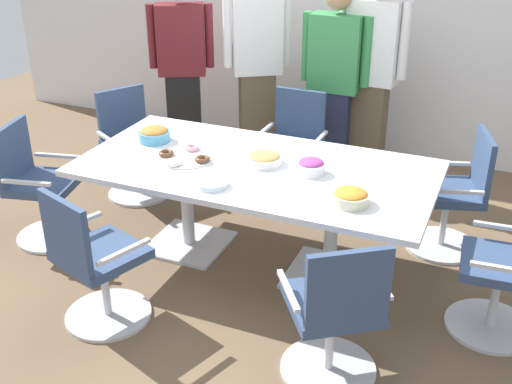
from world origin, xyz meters
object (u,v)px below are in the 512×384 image
Objects in this scene: office_chair_2 at (293,152)px; office_chair_5 at (95,265)px; conference_table at (256,182)px; office_chair_4 at (39,189)px; snack_bowl_chips_orange at (351,197)px; donut_platter at (185,157)px; office_chair_1 at (455,199)px; person_standing_0 at (182,66)px; snack_bowl_pretzels at (154,134)px; snack_bowl_cookies at (264,159)px; person_standing_1 at (257,63)px; person_standing_2 at (334,82)px; snack_bowl_candy_mix at (311,166)px; office_chair_0 at (510,274)px; office_chair_6 at (335,318)px; office_chair_3 at (133,149)px; plate_stack at (212,183)px; person_standing_3 at (371,72)px.

office_chair_2 is 1.00× the size of office_chair_5.
conference_table is 1.67m from office_chair_4.
snack_bowl_chips_orange is 1.25m from donut_platter.
person_standing_0 reaches higher than office_chair_1.
conference_table is at bearing -8.00° from snack_bowl_pretzels.
snack_bowl_cookies is at bearing 153.74° from snack_bowl_chips_orange.
donut_platter reaches higher than conference_table.
person_standing_0 is at bearing 132.42° from conference_table.
person_standing_1 is 1.08× the size of person_standing_2.
person_standing_1 is 8.03× the size of snack_bowl_pretzels.
office_chair_0 is at bearing -7.76° from snack_bowl_candy_mix.
office_chair_6 is (0.98, -2.05, 0.00)m from office_chair_2.
office_chair_3 is 1.60m from snack_bowl_cookies.
snack_bowl_candy_mix is at bearing 65.93° from office_chair_5.
office_chair_2 is at bearing 121.64° from snack_bowl_chips_orange.
office_chair_6 is at bearing 106.28° from person_standing_0.
snack_bowl_candy_mix reaches higher than plate_stack.
office_chair_1 is at bearing 15.98° from snack_bowl_pretzels.
office_chair_1 is at bearing 136.98° from person_standing_0.
snack_bowl_chips_orange is (2.37, 0.03, 0.39)m from office_chair_4.
office_chair_5 is at bearing 147.69° from office_chair_6.
snack_bowl_chips_orange is 0.88m from plate_stack.
office_chair_5 is at bearing -121.46° from snack_bowl_cookies.
person_standing_2 reaches higher than donut_platter.
person_standing_3 reaches higher than snack_bowl_pretzels.
snack_bowl_candy_mix is at bearing 113.71° from person_standing_0.
snack_bowl_pretzels reaches higher than snack_bowl_cookies.
office_chair_2 and office_chair_5 have the same top height.
person_standing_1 reaches higher than office_chair_1.
person_standing_2 is at bearing 36.99° from office_chair_1.
office_chair_2 is at bearing 96.32° from office_chair_5.
conference_table is 12.50× the size of snack_bowl_candy_mix.
snack_bowl_chips_orange is (1.42, -1.93, -0.19)m from person_standing_1.
office_chair_3 is 1.06m from person_standing_0.
conference_table is 9.72× the size of snack_bowl_cookies.
snack_bowl_pretzels is 1.08× the size of plate_stack.
office_chair_5 and office_chair_6 have the same top height.
person_standing_3 reaches higher than person_standing_1.
plate_stack is at bearing 85.23° from person_standing_2.
office_chair_2 reaches higher than snack_bowl_pretzels.
office_chair_4 is at bearing 57.63° from person_standing_0.
person_standing_2 reaches higher than snack_bowl_pretzels.
office_chair_5 is 2.73m from person_standing_1.
office_chair_1 is 3.69× the size of snack_bowl_cookies.
office_chair_4 is at bearing -167.49° from snack_bowl_cookies.
person_standing_2 is at bearing 89.09° from snack_bowl_cookies.
person_standing_1 is (-1.54, 2.59, 0.58)m from office_chair_6.
office_chair_2 is at bearing 96.42° from conference_table.
snack_bowl_candy_mix is at bearing 94.92° from person_standing_3.
office_chair_6 is at bearing 22.36° from office_chair_5.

